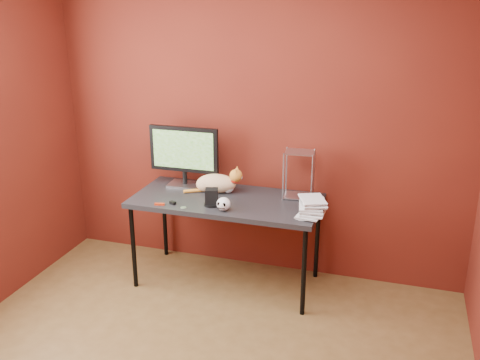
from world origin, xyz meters
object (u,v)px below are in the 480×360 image
(skull_mug, at_px, (224,204))
(cat, at_px, (217,183))
(speaker, at_px, (212,198))
(book_stack, at_px, (304,122))
(monitor, at_px, (184,154))
(desk, at_px, (227,204))

(skull_mug, bearing_deg, cat, 119.14)
(cat, distance_m, skull_mug, 0.41)
(speaker, relative_size, book_stack, 0.10)
(monitor, distance_m, book_stack, 1.18)
(book_stack, bearing_deg, desk, 167.74)
(desk, relative_size, monitor, 2.52)
(monitor, bearing_deg, cat, -11.53)
(monitor, distance_m, skull_mug, 0.69)
(skull_mug, distance_m, speaker, 0.14)
(speaker, xyz_separation_m, book_stack, (0.69, 0.04, 0.63))
(monitor, relative_size, book_stack, 0.43)
(desk, xyz_separation_m, cat, (-0.12, 0.12, 0.13))
(skull_mug, height_order, speaker, speaker)
(cat, bearing_deg, monitor, 163.81)
(speaker, bearing_deg, skull_mug, -47.33)
(desk, bearing_deg, skull_mug, -76.33)
(book_stack, bearing_deg, cat, 161.29)
(cat, bearing_deg, book_stack, -24.21)
(speaker, bearing_deg, book_stack, -13.67)
(cat, height_order, speaker, cat)
(skull_mug, xyz_separation_m, speaker, (-0.12, 0.07, 0.01))
(cat, height_order, book_stack, book_stack)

